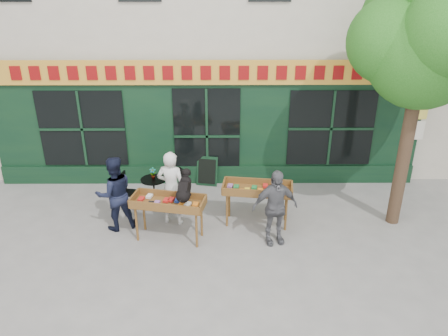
{
  "coord_description": "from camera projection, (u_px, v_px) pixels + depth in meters",
  "views": [
    {
      "loc": [
        0.38,
        -8.31,
        5.28
      ],
      "look_at": [
        0.43,
        0.5,
        1.26
      ],
      "focal_mm": 35.0,
      "sensor_mm": 36.0,
      "label": 1
    }
  ],
  "objects": [
    {
      "name": "bistro_table",
      "position": [
        154.0,
        187.0,
        10.41
      ],
      "size": [
        0.6,
        0.6,
        0.76
      ],
      "color": "black",
      "rests_on": "ground"
    },
    {
      "name": "street_tree",
      "position": [
        427.0,
        36.0,
        8.4
      ],
      "size": [
        3.05,
        2.9,
        5.6
      ],
      "color": "#382619",
      "rests_on": "ground"
    },
    {
      "name": "book_cart_right",
      "position": [
        257.0,
        191.0,
        9.64
      ],
      "size": [
        1.57,
        0.81,
        0.99
      ],
      "rotation": [
        0.0,
        0.0,
        -0.13
      ],
      "color": "brown",
      "rests_on": "ground"
    },
    {
      "name": "potted_plant",
      "position": [
        153.0,
        173.0,
        10.26
      ],
      "size": [
        0.16,
        0.11,
        0.29
      ],
      "primitive_type": "imported",
      "rotation": [
        0.0,
        0.0,
        0.07
      ],
      "color": "gray",
      "rests_on": "bistro_table"
    },
    {
      "name": "bistro_chair_left",
      "position": [
        126.0,
        188.0,
        10.33
      ],
      "size": [
        0.43,
        0.42,
        0.95
      ],
      "rotation": [
        0.0,
        0.0,
        1.38
      ],
      "color": "black",
      "rests_on": "ground"
    },
    {
      "name": "bistro_chair_right",
      "position": [
        180.0,
        185.0,
        10.5
      ],
      "size": [
        0.5,
        0.5,
        0.95
      ],
      "rotation": [
        0.0,
        0.0,
        -0.98
      ],
      "color": "black",
      "rests_on": "ground"
    },
    {
      "name": "woman",
      "position": [
        171.0,
        188.0,
        9.66
      ],
      "size": [
        0.7,
        0.53,
        1.74
      ],
      "primitive_type": "imported",
      "rotation": [
        0.0,
        0.0,
        2.94
      ],
      "color": "silver",
      "rests_on": "ground"
    },
    {
      "name": "chalkboard",
      "position": [
        207.0,
        171.0,
        11.58
      ],
      "size": [
        0.59,
        0.29,
        0.79
      ],
      "rotation": [
        0.0,
        0.0,
        -0.2
      ],
      "color": "black",
      "rests_on": "ground"
    },
    {
      "name": "ground",
      "position": [
        205.0,
        229.0,
        9.75
      ],
      "size": [
        80.0,
        80.0,
        0.0
      ],
      "primitive_type": "plane",
      "color": "slate",
      "rests_on": "ground"
    },
    {
      "name": "book_cart_center",
      "position": [
        168.0,
        204.0,
        9.08
      ],
      "size": [
        1.59,
        0.9,
        0.99
      ],
      "rotation": [
        0.0,
        0.0,
        -0.2
      ],
      "color": "brown",
      "rests_on": "ground"
    },
    {
      "name": "dog",
      "position": [
        184.0,
        185.0,
        8.85
      ],
      "size": [
        0.45,
        0.66,
        0.6
      ],
      "primitive_type": null,
      "rotation": [
        0.0,
        0.0,
        -0.2
      ],
      "color": "black",
      "rests_on": "book_cart_center"
    },
    {
      "name": "man_left",
      "position": [
        115.0,
        194.0,
        9.46
      ],
      "size": [
        1.02,
        0.93,
        1.7
      ],
      "primitive_type": "imported",
      "rotation": [
        0.0,
        0.0,
        3.56
      ],
      "color": "black",
      "rests_on": "ground"
    },
    {
      "name": "man_right",
      "position": [
        275.0,
        207.0,
        8.96
      ],
      "size": [
        1.04,
        0.6,
        1.66
      ],
      "primitive_type": "imported",
      "rotation": [
        0.0,
        0.0,
        0.22
      ],
      "color": "#515156",
      "rests_on": "ground"
    }
  ]
}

